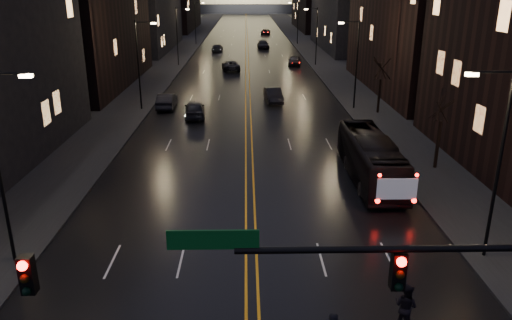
{
  "coord_description": "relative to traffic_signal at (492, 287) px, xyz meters",
  "views": [
    {
      "loc": [
        -0.19,
        -10.54,
        12.2
      ],
      "look_at": [
        0.3,
        13.9,
        3.62
      ],
      "focal_mm": 35.0,
      "sensor_mm": 36.0,
      "label": 1
    }
  ],
  "objects": [
    {
      "name": "road",
      "position": [
        -5.91,
        130.0,
        -5.09
      ],
      "size": [
        20.0,
        320.0,
        0.02
      ],
      "primitive_type": "cube",
      "color": "black",
      "rests_on": "ground"
    },
    {
      "name": "sidewalk_left",
      "position": [
        -19.91,
        130.0,
        -5.02
      ],
      "size": [
        8.0,
        320.0,
        0.16
      ],
      "primitive_type": "cube",
      "color": "black",
      "rests_on": "ground"
    },
    {
      "name": "sidewalk_right",
      "position": [
        8.09,
        130.0,
        -5.02
      ],
      "size": [
        8.0,
        320.0,
        0.16
      ],
      "primitive_type": "cube",
      "color": "black",
      "rests_on": "ground"
    },
    {
      "name": "center_line",
      "position": [
        -5.91,
        130.0,
        -5.08
      ],
      "size": [
        0.62,
        320.0,
        0.01
      ],
      "primitive_type": "cube",
      "color": "orange",
      "rests_on": "road"
    },
    {
      "name": "traffic_signal",
      "position": [
        0.0,
        0.0,
        0.0
      ],
      "size": [
        17.29,
        0.45,
        7.0
      ],
      "color": "black",
      "rests_on": "ground"
    },
    {
      "name": "streetlamp_right_near",
      "position": [
        4.91,
        10.0,
        -0.02
      ],
      "size": [
        2.13,
        0.25,
        9.0
      ],
      "color": "black",
      "rests_on": "ground"
    },
    {
      "name": "streetlamp_left_near",
      "position": [
        -16.72,
        10.0,
        -0.02
      ],
      "size": [
        2.13,
        0.25,
        9.0
      ],
      "color": "black",
      "rests_on": "ground"
    },
    {
      "name": "streetlamp_right_mid",
      "position": [
        4.91,
        40.0,
        -0.02
      ],
      "size": [
        2.13,
        0.25,
        9.0
      ],
      "color": "black",
      "rests_on": "ground"
    },
    {
      "name": "streetlamp_left_mid",
      "position": [
        -16.72,
        40.0,
        -0.02
      ],
      "size": [
        2.13,
        0.25,
        9.0
      ],
      "color": "black",
      "rests_on": "ground"
    },
    {
      "name": "streetlamp_right_far",
      "position": [
        4.91,
        70.0,
        -0.02
      ],
      "size": [
        2.13,
        0.25,
        9.0
      ],
      "color": "black",
      "rests_on": "ground"
    },
    {
      "name": "streetlamp_left_far",
      "position": [
        -16.72,
        70.0,
        -0.02
      ],
      "size": [
        2.13,
        0.25,
        9.0
      ],
      "color": "black",
      "rests_on": "ground"
    },
    {
      "name": "streetlamp_right_dist",
      "position": [
        4.91,
        100.0,
        -0.02
      ],
      "size": [
        2.13,
        0.25,
        9.0
      ],
      "color": "black",
      "rests_on": "ground"
    },
    {
      "name": "streetlamp_left_dist",
      "position": [
        -16.72,
        100.0,
        -0.02
      ],
      "size": [
        2.13,
        0.25,
        9.0
      ],
      "color": "black",
      "rests_on": "ground"
    },
    {
      "name": "tree_right_mid",
      "position": [
        7.09,
        22.0,
        -0.58
      ],
      "size": [
        2.4,
        2.4,
        6.65
      ],
      "color": "black",
      "rests_on": "ground"
    },
    {
      "name": "tree_right_far",
      "position": [
        7.09,
        38.0,
        -0.58
      ],
      "size": [
        2.4,
        2.4,
        6.65
      ],
      "color": "black",
      "rests_on": "ground"
    },
    {
      "name": "bus",
      "position": [
        2.03,
        20.2,
        -3.61
      ],
      "size": [
        2.64,
        10.77,
        2.99
      ],
      "primitive_type": "imported",
      "rotation": [
        0.0,
        0.0,
        -0.01
      ],
      "color": "black",
      "rests_on": "ground"
    },
    {
      "name": "oncoming_car_a",
      "position": [
        -11.13,
        36.97,
        -4.29
      ],
      "size": [
        2.37,
        4.95,
        1.63
      ],
      "primitive_type": "imported",
      "rotation": [
        0.0,
        0.0,
        3.24
      ],
      "color": "black",
      "rests_on": "ground"
    },
    {
      "name": "oncoming_car_b",
      "position": [
        -14.41,
        40.85,
        -4.3
      ],
      "size": [
        1.76,
        4.89,
        1.6
      ],
      "primitive_type": "imported",
      "rotation": [
        0.0,
        0.0,
        3.15
      ],
      "color": "black",
      "rests_on": "ground"
    },
    {
      "name": "oncoming_car_c",
      "position": [
        -8.41,
        65.46,
        -4.36
      ],
      "size": [
        3.07,
        5.59,
        1.48
      ],
      "primitive_type": "imported",
      "rotation": [
        0.0,
        0.0,
        3.26
      ],
      "color": "black",
      "rests_on": "ground"
    },
    {
      "name": "oncoming_car_d",
      "position": [
        -11.69,
        88.4,
        -4.41
      ],
      "size": [
        2.12,
        4.84,
        1.39
      ],
      "primitive_type": "imported",
      "rotation": [
        0.0,
        0.0,
        3.1
      ],
      "color": "black",
      "rests_on": "ground"
    },
    {
      "name": "receding_car_a",
      "position": [
        -3.11,
        43.44,
        -4.32
      ],
      "size": [
        2.09,
        4.89,
        1.57
      ],
      "primitive_type": "imported",
      "rotation": [
        0.0,
        0.0,
        0.09
      ],
      "color": "black",
      "rests_on": "ground"
    },
    {
      "name": "receding_car_b",
      "position": [
        1.69,
        69.85,
        -4.3
      ],
      "size": [
        2.49,
        4.92,
        1.61
      ],
      "primitive_type": "imported",
      "rotation": [
        0.0,
        0.0,
        -0.13
      ],
      "color": "black",
      "rests_on": "ground"
    },
    {
      "name": "receding_car_c",
      "position": [
        -2.57,
        92.94,
        -4.33
      ],
      "size": [
        2.5,
        5.48,
        1.55
      ],
      "primitive_type": "imported",
      "rotation": [
        0.0,
        0.0,
        0.06
      ],
      "color": "black",
      "rests_on": "ground"
    },
    {
      "name": "receding_car_d",
      "position": [
        -0.9,
        123.95,
        -4.42
      ],
      "size": [
        2.76,
        5.15,
        1.37
      ],
      "primitive_type": "imported",
      "rotation": [
        0.0,
        0.0,
        -0.1
      ],
      "color": "black",
      "rests_on": "ground"
    },
    {
      "name": "pedestrian_b",
      "position": [
        -0.23,
        5.0,
        -4.16
      ],
      "size": [
        0.98,
        1.02,
        1.89
      ],
      "primitive_type": "imported",
      "rotation": [
        0.0,
        0.0,
        2.29
      ],
      "color": "black",
      "rests_on": "ground"
    }
  ]
}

